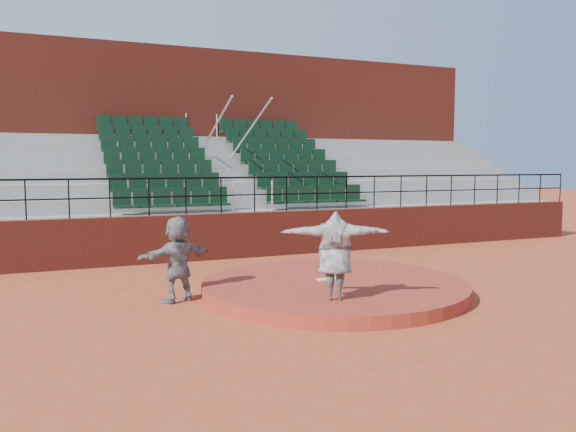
% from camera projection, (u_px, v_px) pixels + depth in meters
% --- Properties ---
extents(ground, '(90.00, 90.00, 0.00)m').
position_uv_depth(ground, '(334.00, 293.00, 11.75)').
color(ground, '#AF4827').
rests_on(ground, ground).
extents(pitchers_mound, '(5.50, 5.50, 0.25)m').
position_uv_depth(pitchers_mound, '(334.00, 287.00, 11.74)').
color(pitchers_mound, '#A23624').
rests_on(pitchers_mound, ground).
extents(pitching_rubber, '(0.60, 0.15, 0.03)m').
position_uv_depth(pitching_rubber, '(331.00, 279.00, 11.86)').
color(pitching_rubber, white).
rests_on(pitching_rubber, pitchers_mound).
extents(boundary_wall, '(24.00, 0.30, 1.30)m').
position_uv_depth(boundary_wall, '(255.00, 234.00, 16.28)').
color(boundary_wall, maroon).
rests_on(boundary_wall, ground).
extents(wall_railing, '(24.04, 0.05, 1.03)m').
position_uv_depth(wall_railing, '(255.00, 187.00, 16.15)').
color(wall_railing, black).
rests_on(wall_railing, boundary_wall).
extents(seating_deck, '(24.00, 5.97, 4.63)m').
position_uv_depth(seating_deck, '(220.00, 200.00, 19.56)').
color(seating_deck, gray).
rests_on(seating_deck, ground).
extents(press_box_facade, '(24.00, 3.00, 7.10)m').
position_uv_depth(press_box_facade, '(193.00, 143.00, 22.99)').
color(press_box_facade, maroon).
rests_on(press_box_facade, ground).
extents(pitcher, '(2.02, 1.25, 1.60)m').
position_uv_depth(pitcher, '(335.00, 256.00, 10.07)').
color(pitcher, black).
rests_on(pitcher, pitchers_mound).
extents(fielder, '(1.64, 0.96, 1.69)m').
position_uv_depth(fielder, '(178.00, 259.00, 10.94)').
color(fielder, black).
rests_on(fielder, ground).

